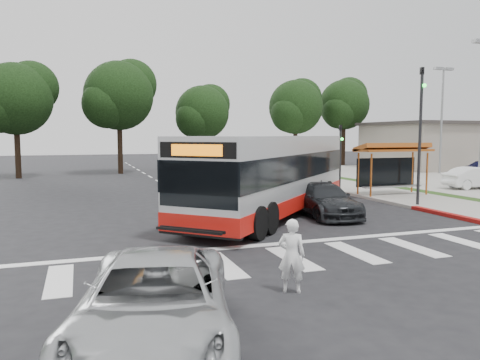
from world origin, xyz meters
name	(u,v)px	position (x,y,z in m)	size (l,w,h in m)	color
ground	(235,225)	(0.00, 0.00, 0.00)	(140.00, 140.00, 0.00)	black
sidewalk_east	(364,190)	(11.00, 8.00, 0.06)	(4.00, 40.00, 0.12)	gray
curb_east	(335,191)	(9.00, 8.00, 0.07)	(0.30, 40.00, 0.15)	#9E9991
curb_east_red	(465,218)	(9.00, -2.00, 0.08)	(0.32, 6.00, 0.15)	maroon
commercial_building	(445,147)	(30.00, 22.00, 2.20)	(14.00, 10.00, 4.40)	gray
building_roof_cap	(446,124)	(30.00, 22.00, 4.55)	(14.60, 10.60, 0.30)	#383330
crosswalk_ladder	(293,258)	(0.00, -5.00, 0.01)	(18.00, 2.60, 0.01)	silver
bus_shelter	(392,154)	(10.80, 5.10, 2.35)	(4.20, 1.60, 2.86)	#A4501B
traffic_signal_ne_tall	(420,124)	(9.60, 1.49, 3.88)	(0.18, 0.37, 6.50)	black
traffic_signal_ne_short	(340,150)	(9.60, 8.49, 2.48)	(0.18, 0.37, 4.00)	black
lot_light_mid	(442,106)	(24.00, 16.00, 5.91)	(1.90, 0.35, 9.01)	gray
tree_ne_a	(296,106)	(16.08, 28.06, 6.39)	(6.16, 5.74, 9.30)	black
tree_ne_b	(344,104)	(23.08, 30.06, 6.92)	(6.16, 5.74, 10.02)	black
tree_north_a	(120,95)	(-1.92, 26.07, 6.92)	(6.60, 6.15, 10.17)	black
tree_north_b	(203,112)	(6.07, 28.06, 5.66)	(5.72, 5.33, 8.43)	black
tree_north_c	(16,98)	(-9.92, 24.06, 6.29)	(6.16, 5.74, 9.30)	black
transit_bus	(273,175)	(2.32, 1.87, 1.67)	(2.80, 12.94, 3.34)	#B4B6B9
pedestrian	(292,256)	(-1.22, -7.50, 0.80)	(0.58, 0.38, 1.60)	white
dark_sedan	(324,200)	(4.18, 0.78, 0.68)	(1.91, 4.71, 1.37)	#222427
silver_suv_south	(155,303)	(-4.42, -9.21, 0.72)	(2.40, 5.21, 1.45)	#B5B8BB
parked_car_1	(476,178)	(17.69, 5.97, 0.76)	(1.40, 4.02, 1.32)	white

